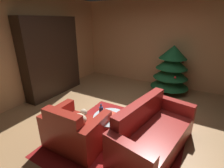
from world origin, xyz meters
name	(u,v)px	position (x,y,z in m)	size (l,w,h in m)	color
ground_plane	(120,124)	(0.00, 0.00, 0.00)	(6.79, 6.79, 0.00)	#A67B4F
wall_back	(160,44)	(0.00, 2.86, 1.37)	(5.50, 0.06, 2.74)	tan
wall_left	(28,50)	(-2.72, 0.00, 1.37)	(0.06, 5.78, 2.74)	tan
area_rug	(118,139)	(0.18, -0.44, 0.00)	(2.25, 2.29, 0.01)	maroon
bookshelf_unit	(55,57)	(-2.45, 0.63, 1.08)	(0.39, 1.78, 2.20)	black
armchair_red	(75,131)	(-0.41, -0.93, 0.29)	(1.02, 0.78, 0.80)	maroon
couch_red	(152,134)	(0.79, -0.35, 0.29)	(1.09, 1.85, 0.83)	maroon
coffee_table	(110,119)	(0.03, -0.47, 0.41)	(0.63, 0.63, 0.46)	black
book_stack_on_table	(112,115)	(0.06, -0.47, 0.50)	(0.20, 0.17, 0.06)	#2D5394
bottle_on_table	(101,111)	(-0.13, -0.53, 0.56)	(0.07, 0.07, 0.24)	navy
decorated_tree	(171,69)	(0.53, 2.31, 0.72)	(1.12, 1.12, 1.43)	brown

